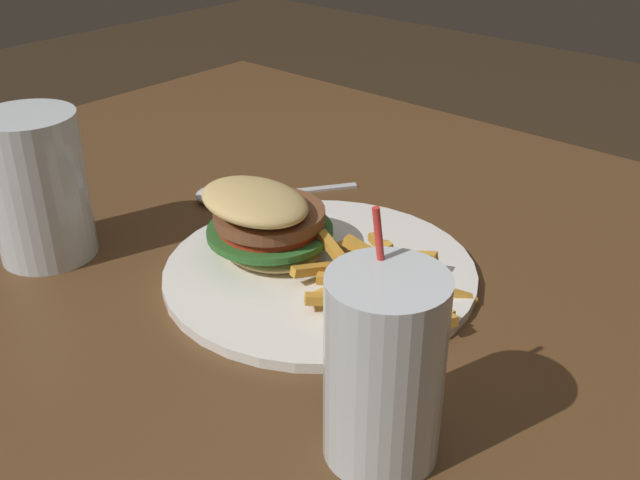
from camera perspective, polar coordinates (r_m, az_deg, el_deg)
name	(u,v)px	position (r m, az deg, el deg)	size (l,w,h in m)	color
dining_table	(220,453)	(0.76, -7.64, -15.81)	(1.22, 1.24, 0.76)	brown
meal_plate_near	(298,248)	(0.72, -1.68, -0.65)	(0.31, 0.30, 0.09)	white
beer_glass	(38,190)	(0.78, -20.66, 3.58)	(0.09, 0.09, 0.15)	silver
juice_glass	(384,372)	(0.50, 4.89, -10.02)	(0.08, 0.08, 0.18)	silver
spoon	(228,194)	(0.88, -7.03, 3.52)	(0.13, 0.18, 0.02)	silver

